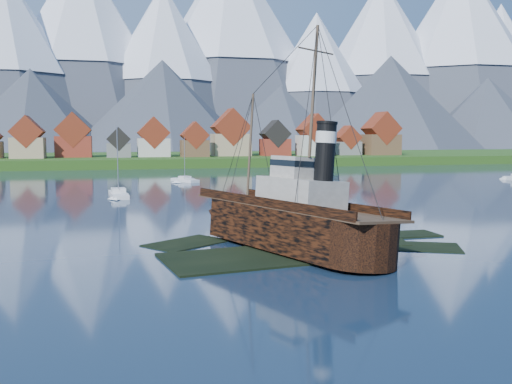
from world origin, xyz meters
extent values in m
plane|color=#16283E|center=(0.00, 0.00, 0.00)|extent=(1400.00, 1400.00, 0.00)
cube|color=black|center=(-3.00, -2.00, -0.32)|extent=(19.08, 11.42, 1.00)
cube|color=black|center=(6.00, 4.00, -0.38)|extent=(15.15, 9.76, 1.00)
cube|color=black|center=(2.00, 9.00, -0.28)|extent=(11.45, 9.06, 1.00)
cube|color=black|center=(12.00, -1.00, -0.42)|extent=(10.27, 8.34, 1.00)
cube|color=black|center=(-9.00, 6.00, -0.40)|extent=(9.42, 8.68, 1.00)
cube|color=black|center=(15.00, 5.00, -0.35)|extent=(6.00, 4.00, 1.00)
cube|color=#244D16|center=(0.00, 170.00, 0.00)|extent=(600.00, 80.00, 3.20)
cube|color=#3F3D38|center=(0.00, 132.00, 0.00)|extent=(600.00, 2.50, 2.00)
cube|color=tan|center=(-43.00, 150.00, 6.40)|extent=(10.50, 9.00, 6.80)
cube|color=maroon|center=(-43.00, 150.00, 11.69)|extent=(10.69, 9.18, 10.69)
cube|color=maroon|center=(-29.00, 156.00, 6.60)|extent=(12.00, 8.50, 7.20)
cube|color=maroon|center=(-29.00, 156.00, 12.36)|extent=(12.22, 8.67, 12.22)
cube|color=slate|center=(-14.00, 151.00, 5.40)|extent=(8.00, 7.00, 4.80)
cube|color=black|center=(-14.00, 151.00, 9.24)|extent=(8.15, 7.14, 8.15)
cube|color=beige|center=(-2.00, 154.00, 6.20)|extent=(11.00, 9.50, 6.40)
cube|color=maroon|center=(-2.00, 154.00, 11.38)|extent=(11.20, 9.69, 11.20)
cube|color=brown|center=(12.00, 150.00, 5.90)|extent=(9.50, 8.00, 5.80)
cube|color=maroon|center=(12.00, 150.00, 10.51)|extent=(9.67, 8.16, 9.67)
cube|color=tan|center=(26.00, 155.00, 7.00)|extent=(13.50, 10.00, 8.00)
cube|color=maroon|center=(26.00, 155.00, 13.43)|extent=(13.75, 10.20, 13.75)
cube|color=maroon|center=(42.00, 152.00, 6.10)|extent=(10.00, 8.50, 6.20)
cube|color=black|center=(42.00, 152.00, 11.00)|extent=(10.18, 8.67, 10.18)
cube|color=beige|center=(56.00, 149.00, 6.75)|extent=(11.50, 9.00, 7.50)
cube|color=maroon|center=(56.00, 149.00, 12.57)|extent=(11.71, 9.18, 11.71)
cube|color=slate|center=(71.00, 153.00, 5.50)|extent=(9.00, 7.50, 5.00)
cube|color=maroon|center=(71.00, 153.00, 9.62)|extent=(9.16, 7.65, 9.16)
cube|color=brown|center=(84.00, 151.00, 6.90)|extent=(12.50, 10.00, 7.80)
cube|color=maroon|center=(84.00, 151.00, 13.05)|extent=(12.73, 10.20, 12.73)
cone|color=#2D333D|center=(-100.00, 455.00, 73.00)|extent=(180.00, 180.00, 150.00)
cone|color=white|center=(-100.00, 455.00, 103.00)|extent=(111.60, 111.60, 90.00)
cone|color=#2D333D|center=(-40.00, 495.00, 88.00)|extent=(210.00, 210.00, 180.00)
cone|color=white|center=(-40.00, 495.00, 124.00)|extent=(130.20, 130.20, 108.00)
cone|color=#2D333D|center=(30.00, 470.00, 70.50)|extent=(170.00, 170.00, 145.00)
cone|color=white|center=(30.00, 470.00, 99.50)|extent=(105.40, 105.40, 87.00)
cone|color=#2D333D|center=(100.00, 515.00, 98.00)|extent=(240.00, 240.00, 200.00)
cone|color=white|center=(100.00, 515.00, 138.00)|extent=(148.80, 148.80, 120.00)
cone|color=#2D333D|center=(170.00, 460.00, 60.50)|extent=(150.00, 150.00, 125.00)
cone|color=white|center=(170.00, 460.00, 85.50)|extent=(93.00, 93.00, 75.00)
cone|color=#2D333D|center=(250.00, 490.00, 83.00)|extent=(200.00, 200.00, 170.00)
cone|color=white|center=(250.00, 490.00, 117.00)|extent=(124.00, 124.00, 102.00)
cone|color=#2D333D|center=(330.00, 475.00, 93.00)|extent=(230.00, 230.00, 190.00)
cone|color=white|center=(330.00, 475.00, 131.00)|extent=(142.60, 142.60, 114.00)
cone|color=#2D333D|center=(400.00, 505.00, 75.50)|extent=(180.00, 180.00, 155.00)
cone|color=white|center=(400.00, 505.00, 106.50)|extent=(111.60, 111.60, 93.00)
cone|color=#2D333D|center=(-70.00, 374.00, 27.00)|extent=(120.00, 120.00, 58.00)
cone|color=#2D333D|center=(20.00, 369.00, 31.00)|extent=(136.00, 136.00, 66.00)
cone|color=#2D333D|center=(110.00, 373.00, 23.00)|extent=(110.00, 110.00, 50.00)
cone|color=#2D333D|center=(200.00, 370.00, 35.50)|extent=(150.00, 150.00, 75.00)
cone|color=#2D333D|center=(290.00, 371.00, 28.00)|extent=(124.00, 124.00, 60.00)
cube|color=black|center=(-0.05, 0.85, 2.06)|extent=(6.38, 18.38, 3.83)
cone|color=black|center=(-0.05, 12.78, 2.06)|extent=(6.38, 6.38, 6.38)
cylinder|color=black|center=(-0.05, -8.33, 2.06)|extent=(6.38, 6.38, 3.83)
cube|color=#4C3826|center=(-0.05, 0.85, 4.07)|extent=(6.25, 24.25, 0.23)
cube|color=black|center=(-3.11, 0.85, 4.48)|extent=(0.18, 23.48, 0.82)
cube|color=black|center=(3.02, 0.85, 4.48)|extent=(0.18, 23.48, 0.82)
cube|color=#ADA89E|center=(-0.05, -0.51, 5.44)|extent=(4.74, 7.75, 2.73)
cube|color=#ADA89E|center=(-0.05, 0.40, 7.81)|extent=(3.28, 3.65, 2.01)
cylinder|color=black|center=(-0.05, -3.52, 9.36)|extent=(1.73, 1.73, 5.10)
cylinder|color=silver|center=(-0.05, -3.52, 10.63)|extent=(1.82, 1.82, 1.00)
cylinder|color=#473828|center=(-0.05, 8.14, 9.63)|extent=(0.26, 0.26, 10.94)
cylinder|color=#473828|center=(-0.05, -1.43, 14.73)|extent=(0.29, 0.29, 11.85)
cube|color=white|center=(-0.04, 80.68, 0.09)|extent=(5.78, 9.30, 1.10)
cube|color=white|center=(-0.04, 80.68, 0.96)|extent=(2.88, 3.16, 0.64)
cylinder|color=gray|center=(-0.04, 80.68, 5.40)|extent=(0.13, 0.13, 9.52)
cube|color=white|center=(-15.20, 51.52, 0.11)|extent=(3.51, 10.87, 1.32)
cube|color=white|center=(-15.20, 51.52, 1.16)|extent=(2.58, 3.17, 0.77)
cylinder|color=gray|center=(-15.20, 51.52, 6.49)|extent=(0.15, 0.15, 11.44)
camera|label=1|loc=(-15.97, -50.11, 10.88)|focal=40.00mm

